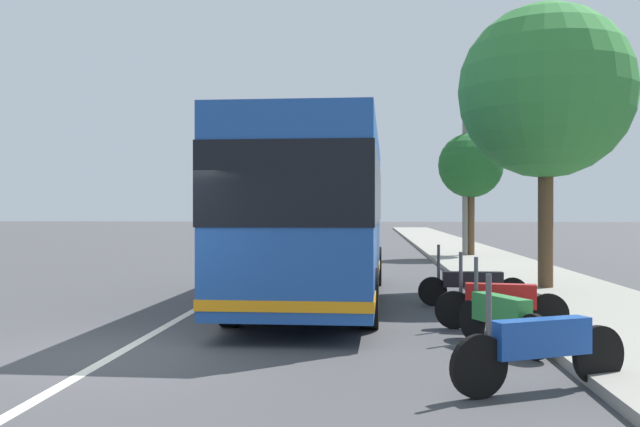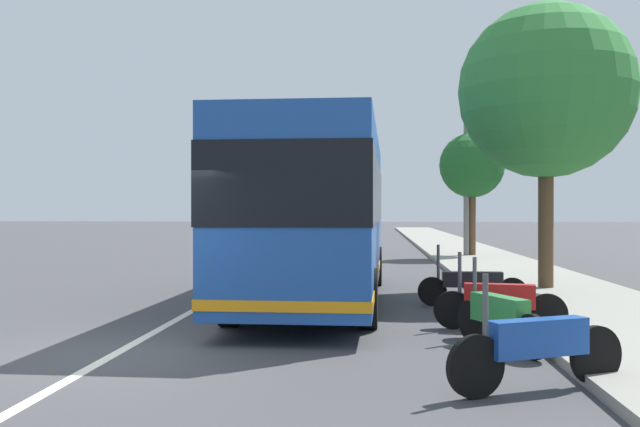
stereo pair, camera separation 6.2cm
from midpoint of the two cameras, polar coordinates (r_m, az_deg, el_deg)
name	(u,v)px [view 2 (the right image)]	position (r m, az deg, el deg)	size (l,w,h in m)	color
ground_plane	(115,355)	(9.91, -16.30, -11.03)	(220.00, 220.00, 0.00)	#424244
sidewalk_curb	(526,280)	(19.62, 16.59, -5.21)	(110.00, 3.60, 0.14)	gray
lane_divider_line	(248,280)	(19.49, -5.82, -5.44)	(110.00, 0.16, 0.01)	silver
coach_bus	(319,209)	(14.77, 0.00, 0.37)	(10.40, 2.78, 3.49)	#1E4C9E
motorcycle_by_tree	(537,346)	(7.90, 17.59, -10.31)	(1.01, 2.04, 1.28)	black
motorcycle_far_end	(499,316)	(10.12, 14.61, -8.10)	(1.92, 0.92, 1.25)	black
motorcycle_nearest_curb	(499,301)	(11.63, 14.59, -6.98)	(0.44, 2.08, 1.26)	black
motorcycle_angled	(472,284)	(14.43, 12.44, -5.64)	(0.25, 2.19, 1.24)	black
car_ahead_same_lane	(334,241)	(28.61, 1.20, -2.28)	(4.24, 2.00, 1.38)	silver
car_far_distant	(274,233)	(38.42, -3.73, -1.61)	(4.14, 1.99, 1.43)	navy
roadside_tree_mid_block	(546,92)	(17.31, 18.12, 9.46)	(4.07, 4.07, 6.76)	brown
roadside_tree_far_block	(472,166)	(28.79, 12.39, 3.81)	(2.62, 2.62, 5.07)	brown
utility_pole	(466,163)	(28.59, 11.95, 4.04)	(0.22, 0.22, 7.66)	slate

